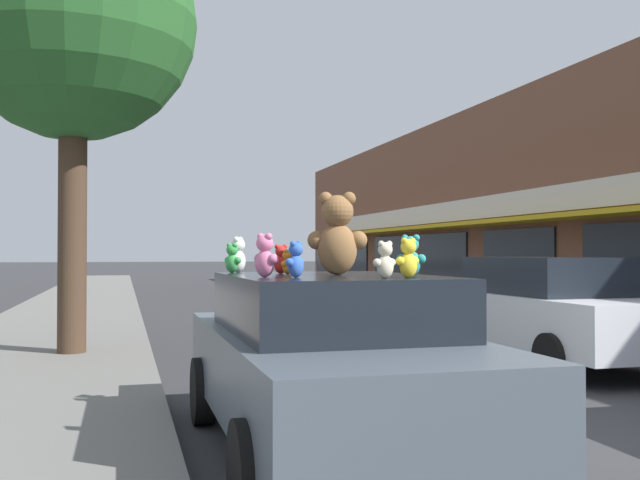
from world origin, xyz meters
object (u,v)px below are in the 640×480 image
(teddy_bear_cream, at_px, (385,260))
(teddy_bear_red, at_px, (281,260))
(teddy_bear_blue, at_px, (296,260))
(street_tree, at_px, (74,21))
(teddy_bear_white, at_px, (238,255))
(teddy_bear_green, at_px, (232,258))
(teddy_bear_teal, at_px, (411,256))
(parked_car_far_center, at_px, (549,308))
(teddy_bear_pink, at_px, (265,256))
(teddy_bear_yellow, at_px, (408,258))
(plush_art_car, at_px, (330,358))
(teddy_bear_giant, at_px, (337,235))
(teddy_bear_orange, at_px, (288,262))

(teddy_bear_cream, xyz_separation_m, teddy_bear_red, (-0.49, 1.37, -0.01))
(teddy_bear_blue, relative_size, street_tree, 0.04)
(teddy_bear_cream, height_order, street_tree, street_tree)
(teddy_bear_white, bearing_deg, teddy_bear_green, 0.70)
(teddy_bear_blue, xyz_separation_m, street_tree, (-2.04, 6.36, 3.68))
(teddy_bear_teal, height_order, teddy_bear_cream, teddy_bear_teal)
(parked_car_far_center, bearing_deg, teddy_bear_red, -146.21)
(teddy_bear_pink, bearing_deg, teddy_bear_yellow, -142.22)
(teddy_bear_white, bearing_deg, plush_art_car, 61.42)
(plush_art_car, relative_size, teddy_bear_green, 15.34)
(teddy_bear_giant, bearing_deg, teddy_bear_green, -32.08)
(teddy_bear_orange, xyz_separation_m, teddy_bear_green, (-0.40, 0.63, 0.03))
(plush_art_car, xyz_separation_m, street_tree, (-2.45, 5.86, 4.52))
(teddy_bear_pink, relative_size, parked_car_far_center, 0.07)
(teddy_bear_green, xyz_separation_m, parked_car_far_center, (5.34, 2.88, -0.80))
(teddy_bear_red, bearing_deg, teddy_bear_giant, 121.75)
(teddy_bear_giant, height_order, teddy_bear_red, teddy_bear_giant)
(teddy_bear_blue, height_order, teddy_bear_orange, teddy_bear_blue)
(teddy_bear_giant, relative_size, teddy_bear_cream, 2.56)
(teddy_bear_green, xyz_separation_m, teddy_bear_yellow, (1.08, -1.75, 0.01))
(teddy_bear_teal, xyz_separation_m, parked_car_far_center, (4.11, 4.33, -0.83))
(teddy_bear_green, bearing_deg, teddy_bear_cream, 171.71)
(teddy_bear_blue, distance_m, teddy_bear_yellow, 0.86)
(teddy_bear_blue, xyz_separation_m, teddy_bear_green, (-0.27, 1.45, 0.00))
(teddy_bear_teal, bearing_deg, parked_car_far_center, -94.80)
(teddy_bear_red, relative_size, teddy_bear_pink, 0.78)
(teddy_bear_giant, bearing_deg, teddy_bear_red, -32.55)
(teddy_bear_red, distance_m, street_tree, 6.84)
(teddy_bear_orange, distance_m, teddy_bear_white, 0.82)
(plush_art_car, bearing_deg, teddy_bear_cream, -78.18)
(plush_art_car, relative_size, teddy_bear_red, 16.31)
(teddy_bear_pink, bearing_deg, teddy_bear_giant, -88.83)
(teddy_bear_cream, bearing_deg, teddy_bear_yellow, 175.05)
(plush_art_car, bearing_deg, teddy_bear_yellow, -64.39)
(teddy_bear_red, bearing_deg, teddy_bear_white, -69.85)
(plush_art_car, height_order, teddy_bear_pink, teddy_bear_pink)
(teddy_bear_blue, relative_size, teddy_bear_orange, 1.26)
(teddy_bear_white, height_order, street_tree, street_tree)
(plush_art_car, xyz_separation_m, teddy_bear_pink, (-0.63, -0.37, 0.87))
(teddy_bear_giant, bearing_deg, plush_art_car, 45.85)
(teddy_bear_teal, bearing_deg, teddy_bear_giant, -11.28)
(plush_art_car, height_order, parked_car_far_center, parked_car_far_center)
(teddy_bear_yellow, distance_m, street_tree, 8.12)
(teddy_bear_giant, xyz_separation_m, teddy_bear_teal, (0.45, -0.54, -0.18))
(teddy_bear_yellow, bearing_deg, parked_car_far_center, -154.83)
(teddy_bear_yellow, xyz_separation_m, teddy_bear_pink, (-1.01, 0.44, 0.02))
(teddy_bear_green, bearing_deg, teddy_bear_giant, -173.42)
(teddy_bear_orange, relative_size, teddy_bear_red, 0.84)
(teddy_bear_blue, bearing_deg, teddy_bear_cream, 107.66)
(teddy_bear_teal, bearing_deg, teddy_bear_pink, 32.49)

